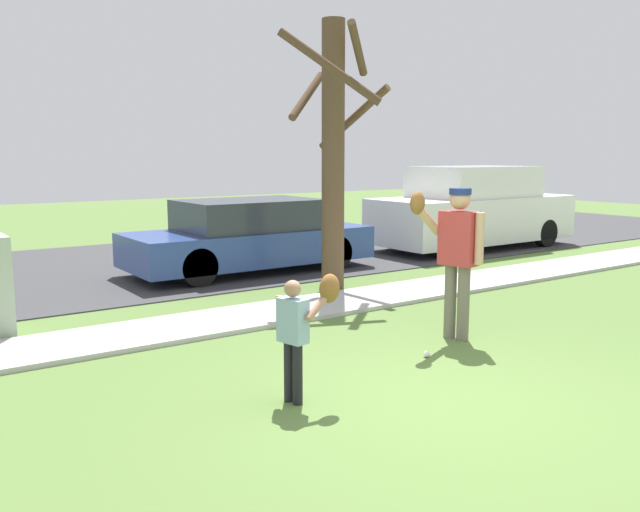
% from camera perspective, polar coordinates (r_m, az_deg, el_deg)
% --- Properties ---
extents(ground_plane, '(48.00, 48.00, 0.00)m').
position_cam_1_polar(ground_plane, '(8.79, -5.87, -5.55)').
color(ground_plane, '#567538').
extents(sidewalk_strip, '(36.00, 1.20, 0.06)m').
position_cam_1_polar(sidewalk_strip, '(8.86, -6.19, -5.23)').
color(sidewalk_strip, '#B2B2AD').
rests_on(sidewalk_strip, ground).
extents(road_surface, '(36.00, 6.80, 0.02)m').
position_cam_1_polar(road_surface, '(13.39, -16.56, -0.87)').
color(road_surface, '#38383A').
rests_on(road_surface, ground).
extents(person_adult, '(0.81, 0.62, 1.78)m').
position_cam_1_polar(person_adult, '(7.81, 11.62, 0.81)').
color(person_adult, '#6B6656').
rests_on(person_adult, ground).
extents(person_child, '(0.55, 0.38, 1.13)m').
position_cam_1_polar(person_child, '(5.77, -1.63, -5.67)').
color(person_child, black).
rests_on(person_child, ground).
extents(baseball, '(0.07, 0.07, 0.07)m').
position_cam_1_polar(baseball, '(7.28, 9.20, -8.34)').
color(baseball, white).
rests_on(baseball, ground).
extents(street_tree_near, '(1.84, 1.88, 4.24)m').
position_cam_1_polar(street_tree_near, '(10.62, 1.18, 9.37)').
color(street_tree_near, brown).
rests_on(street_tree_near, ground).
extents(parked_wagon_blue, '(4.50, 1.80, 1.33)m').
position_cam_1_polar(parked_wagon_blue, '(12.27, -6.12, 1.67)').
color(parked_wagon_blue, '#2D478C').
rests_on(parked_wagon_blue, road_surface).
extents(parked_van_white, '(5.00, 1.95, 1.88)m').
position_cam_1_polar(parked_van_white, '(15.72, 13.05, 3.92)').
color(parked_van_white, silver).
rests_on(parked_van_white, road_surface).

